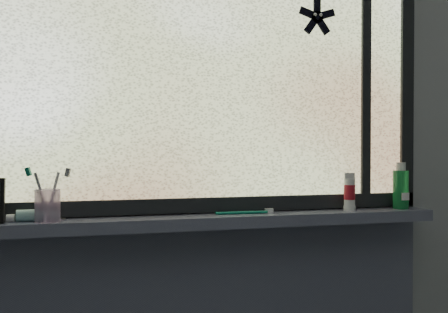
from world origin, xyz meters
TOP-DOWN VIEW (x-y plane):
  - wall_back at (0.00, 1.30)m, footprint 3.00×0.01m
  - windowsill at (0.00, 1.23)m, footprint 1.62×0.14m
  - window_pane at (0.00, 1.28)m, footprint 1.50×0.01m
  - frame_bottom at (0.00, 1.28)m, footprint 1.60×0.03m
  - frame_right at (0.78, 1.28)m, footprint 0.05×0.03m
  - frame_mullion at (0.60, 1.28)m, footprint 0.03×0.03m
  - starfish_sticker at (0.40, 1.27)m, footprint 0.15×0.02m
  - toothpaste_tube at (-0.56, 1.23)m, footprint 0.21×0.05m
  - toothbrush_cup at (-0.52, 1.21)m, footprint 0.09×0.09m
  - toothbrush_lying at (0.10, 1.23)m, footprint 0.23×0.03m
  - mouthwash_bottle at (0.72, 1.23)m, footprint 0.07×0.07m
  - cream_tube at (0.51, 1.22)m, footprint 0.05×0.05m

SIDE VIEW (x-z plane):
  - windowsill at x=0.00m, z-range 0.98..1.02m
  - toothbrush_lying at x=0.10m, z-range 1.02..1.04m
  - toothpaste_tube at x=-0.56m, z-range 1.02..1.06m
  - frame_bottom at x=0.00m, z-range 1.02..1.07m
  - toothbrush_cup at x=-0.52m, z-range 1.02..1.12m
  - cream_tube at x=0.51m, z-range 1.04..1.14m
  - mouthwash_bottle at x=0.72m, z-range 1.04..1.18m
  - wall_back at x=0.00m, z-range 0.00..2.50m
  - frame_right at x=0.78m, z-range 0.98..2.08m
  - window_pane at x=0.00m, z-range 1.03..2.03m
  - frame_mullion at x=0.60m, z-range 1.03..2.03m
  - starfish_sticker at x=0.40m, z-range 1.65..1.79m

